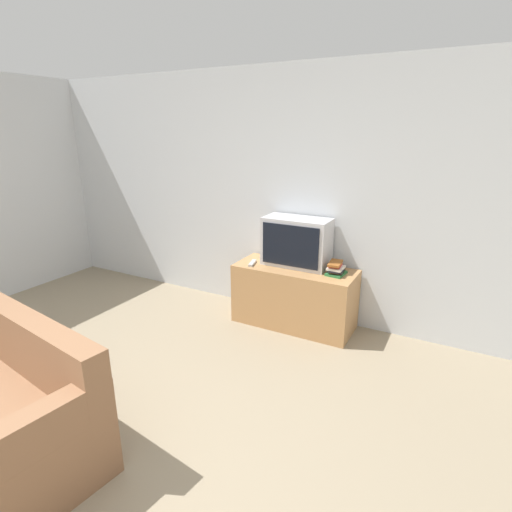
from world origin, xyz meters
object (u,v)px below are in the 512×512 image
at_px(book_stack, 336,269).
at_px(remote_on_stand, 252,263).
at_px(tv_stand, 294,296).
at_px(television, 297,242).

height_order(book_stack, remote_on_stand, book_stack).
height_order(tv_stand, remote_on_stand, remote_on_stand).
distance_m(tv_stand, book_stack, 0.56).
distance_m(tv_stand, television, 0.57).
bearing_deg(tv_stand, remote_on_stand, -166.16).
height_order(television, book_stack, television).
distance_m(television, book_stack, 0.50).
relative_size(television, remote_on_stand, 3.44).
xyz_separation_m(tv_stand, television, (-0.03, 0.08, 0.56)).
bearing_deg(book_stack, tv_stand, -178.90).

